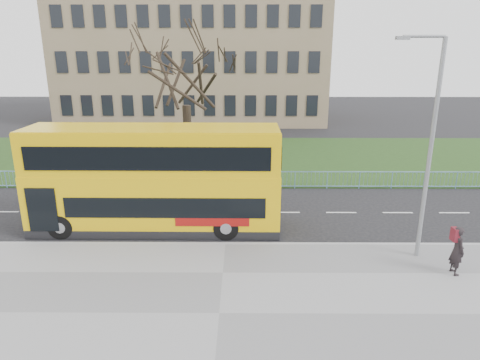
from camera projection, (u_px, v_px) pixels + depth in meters
ground at (227, 231)px, 20.35m from camera, size 120.00×120.00×0.00m
pavement at (219, 315)px, 13.88m from camera, size 80.00×10.50×0.12m
kerb at (225, 244)px, 18.84m from camera, size 80.00×0.20×0.14m
grass_verge at (233, 158)px, 34.00m from camera, size 80.00×15.40×0.08m
guard_railing at (230, 180)px, 26.49m from camera, size 40.00×0.12×1.10m
bare_tree at (186, 92)px, 28.28m from camera, size 7.73×7.73×11.04m
civic_building at (195, 60)px, 51.77m from camera, size 30.00×15.00×14.00m
yellow_bus at (155, 177)px, 19.97m from camera, size 11.64×2.86×4.87m
pedestrian at (457, 250)px, 16.05m from camera, size 0.51×0.73×1.91m
street_lamp at (429, 143)px, 16.35m from camera, size 1.84×0.23×8.68m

